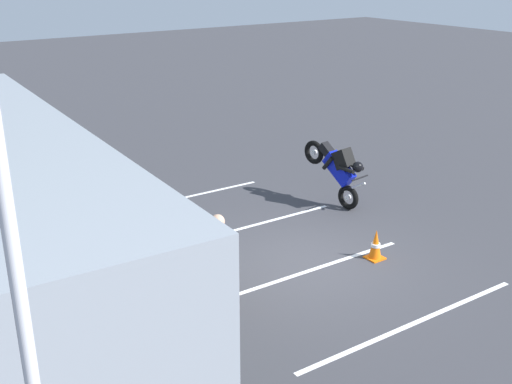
% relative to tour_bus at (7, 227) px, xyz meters
% --- Properties ---
extents(ground_plane, '(80.00, 80.00, 0.00)m').
position_rel_tour_bus_xyz_m(ground_plane, '(-1.20, -5.24, -1.65)').
color(ground_plane, '#38383D').
extents(tour_bus, '(10.60, 2.91, 3.25)m').
position_rel_tour_bus_xyz_m(tour_bus, '(0.00, 0.00, 0.00)').
color(tour_bus, '#8C939E').
rests_on(tour_bus, ground_plane).
extents(spectator_far_left, '(0.58, 0.33, 1.82)m').
position_rel_tour_bus_xyz_m(spectator_far_left, '(-1.84, -2.87, -0.55)').
color(spectator_far_left, '#473823').
rests_on(spectator_far_left, ground_plane).
extents(spectator_left, '(0.57, 0.38, 1.75)m').
position_rel_tour_bus_xyz_m(spectator_left, '(-0.73, -2.64, -0.60)').
color(spectator_left, black).
rests_on(spectator_left, ground_plane).
extents(spectator_centre, '(0.58, 0.34, 1.79)m').
position_rel_tour_bus_xyz_m(spectator_centre, '(0.41, -2.67, -0.58)').
color(spectator_centre, black).
rests_on(spectator_centre, ground_plane).
extents(spectator_right, '(0.58, 0.37, 1.70)m').
position_rel_tour_bus_xyz_m(spectator_right, '(1.40, -2.90, -0.64)').
color(spectator_right, '#473823').
rests_on(spectator_right, ground_plane).
extents(spectator_far_right, '(0.58, 0.33, 1.77)m').
position_rel_tour_bus_xyz_m(spectator_far_right, '(2.61, -2.80, -0.59)').
color(spectator_far_right, black).
rests_on(spectator_far_right, ground_plane).
extents(parked_motorcycle_silver, '(2.04, 0.68, 0.99)m').
position_rel_tour_bus_xyz_m(parked_motorcycle_silver, '(3.89, -1.84, -1.16)').
color(parked_motorcycle_silver, black).
rests_on(parked_motorcycle_silver, ground_plane).
extents(stunt_motorcycle, '(2.05, 0.66, 1.60)m').
position_rel_tour_bus_xyz_m(stunt_motorcycle, '(0.83, -7.86, -0.67)').
color(stunt_motorcycle, black).
rests_on(stunt_motorcycle, ground_plane).
extents(traffic_cone, '(0.34, 0.34, 0.63)m').
position_rel_tour_bus_xyz_m(traffic_cone, '(-1.86, -6.55, -1.34)').
color(traffic_cone, orange).
rests_on(traffic_cone, ground_plane).
extents(bay_line_a, '(0.16, 4.97, 0.01)m').
position_rel_tour_bus_xyz_m(bay_line_a, '(-3.98, -5.37, -1.64)').
color(bay_line_a, white).
rests_on(bay_line_a, ground_plane).
extents(bay_line_b, '(0.15, 4.05, 0.01)m').
position_rel_tour_bus_xyz_m(bay_line_b, '(-1.53, -5.37, -1.64)').
color(bay_line_b, white).
rests_on(bay_line_b, ground_plane).
extents(bay_line_c, '(0.16, 4.45, 0.01)m').
position_rel_tour_bus_xyz_m(bay_line_c, '(0.93, -5.37, -1.64)').
color(bay_line_c, white).
rests_on(bay_line_c, ground_plane).
extents(bay_line_d, '(0.15, 3.53, 0.01)m').
position_rel_tour_bus_xyz_m(bay_line_d, '(3.38, -5.37, -1.64)').
color(bay_line_d, white).
rests_on(bay_line_d, ground_plane).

